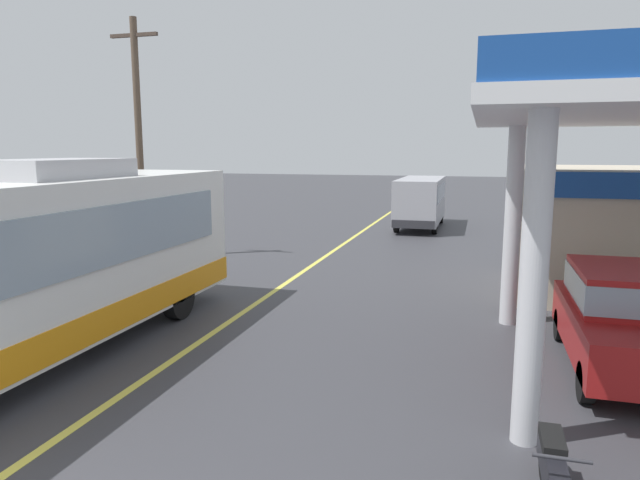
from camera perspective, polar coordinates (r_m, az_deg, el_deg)
ground at (r=24.42m, az=3.07°, el=0.05°), size 120.00×120.00×0.00m
lane_divider_stripe at (r=19.65m, az=-0.20°, el=-2.17°), size 0.16×50.00×0.01m
coach_bus_main at (r=11.24m, az=-27.76°, el=-2.93°), size 2.60×11.04×3.69m
car_at_pump at (r=11.26m, az=28.05°, el=-6.62°), size 1.70×4.20×1.82m
minibus_opposing_lane at (r=28.44m, az=10.13°, el=4.20°), size 2.04×6.13×2.44m
motorcycle_parked_forecourt at (r=7.03m, az=22.42°, el=-20.73°), size 0.55×1.80×0.92m
utility_pole_roadside at (r=21.06m, az=-17.84°, el=10.01°), size 1.80×0.24×8.31m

